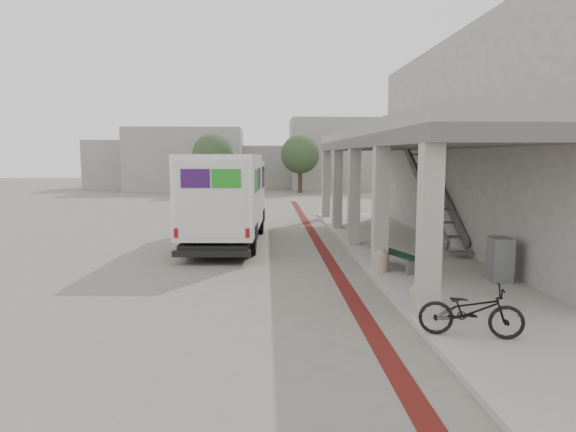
{
  "coord_description": "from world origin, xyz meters",
  "views": [
    {
      "loc": [
        -0.87,
        -12.61,
        3.1
      ],
      "look_at": [
        -0.32,
        0.09,
        1.6
      ],
      "focal_mm": 32.0,
      "sensor_mm": 36.0,
      "label": 1
    }
  ],
  "objects_px": {
    "utility_cabinet": "(500,259)",
    "bench": "(397,257)",
    "bicycle_black": "(471,311)",
    "fedex_truck": "(226,197)"
  },
  "relations": [
    {
      "from": "utility_cabinet",
      "to": "bench",
      "type": "bearing_deg",
      "value": 150.72
    },
    {
      "from": "utility_cabinet",
      "to": "bicycle_black",
      "type": "relative_size",
      "value": 0.62
    },
    {
      "from": "fedex_truck",
      "to": "bench",
      "type": "bearing_deg",
      "value": -41.19
    },
    {
      "from": "bench",
      "to": "utility_cabinet",
      "type": "distance_m",
      "value": 2.55
    },
    {
      "from": "fedex_truck",
      "to": "utility_cabinet",
      "type": "relative_size",
      "value": 7.13
    },
    {
      "from": "bench",
      "to": "utility_cabinet",
      "type": "bearing_deg",
      "value": -51.7
    },
    {
      "from": "fedex_truck",
      "to": "bicycle_black",
      "type": "distance_m",
      "value": 10.96
    },
    {
      "from": "fedex_truck",
      "to": "utility_cabinet",
      "type": "bearing_deg",
      "value": -38.49
    },
    {
      "from": "fedex_truck",
      "to": "utility_cabinet",
      "type": "xyz_separation_m",
      "value": [
        6.95,
        -6.1,
        -1.03
      ]
    },
    {
      "from": "fedex_truck",
      "to": "bicycle_black",
      "type": "xyz_separation_m",
      "value": [
        4.74,
        -9.82,
        -1.11
      ]
    }
  ]
}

